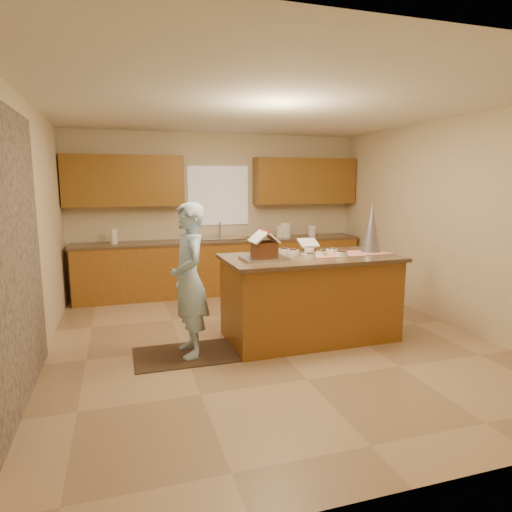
{
  "coord_description": "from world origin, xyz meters",
  "views": [
    {
      "loc": [
        -1.65,
        -4.81,
        1.87
      ],
      "look_at": [
        -0.1,
        0.2,
        1.0
      ],
      "focal_mm": 30.99,
      "sensor_mm": 36.0,
      "label": 1
    }
  ],
  "objects_px": {
    "tinsel_tree": "(371,228)",
    "gingerbread_house": "(264,247)",
    "boy": "(189,280)",
    "island_base": "(309,299)"
  },
  "relations": [
    {
      "from": "boy",
      "to": "gingerbread_house",
      "type": "bearing_deg",
      "value": 89.16
    },
    {
      "from": "tinsel_tree",
      "to": "gingerbread_house",
      "type": "bearing_deg",
      "value": -174.78
    },
    {
      "from": "island_base",
      "to": "boy",
      "type": "relative_size",
      "value": 1.19
    },
    {
      "from": "tinsel_tree",
      "to": "boy",
      "type": "height_order",
      "value": "boy"
    },
    {
      "from": "island_base",
      "to": "gingerbread_house",
      "type": "xyz_separation_m",
      "value": [
        -0.6,
        -0.06,
        0.67
      ]
    },
    {
      "from": "gingerbread_house",
      "to": "boy",
      "type": "bearing_deg",
      "value": -175.96
    },
    {
      "from": "tinsel_tree",
      "to": "gingerbread_house",
      "type": "height_order",
      "value": "tinsel_tree"
    },
    {
      "from": "tinsel_tree",
      "to": "boy",
      "type": "distance_m",
      "value": 2.38
    },
    {
      "from": "island_base",
      "to": "gingerbread_house",
      "type": "distance_m",
      "value": 0.9
    },
    {
      "from": "boy",
      "to": "gingerbread_house",
      "type": "relative_size",
      "value": 5.31
    }
  ]
}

